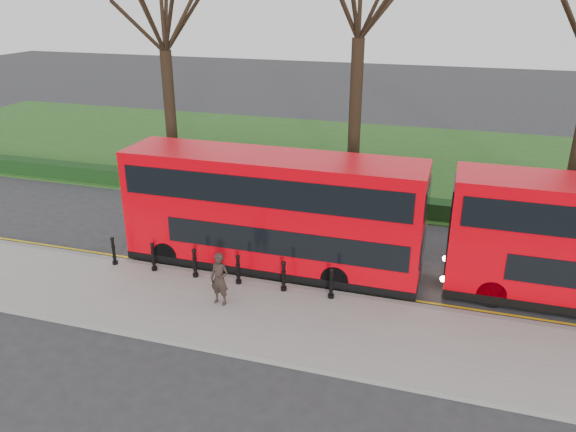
% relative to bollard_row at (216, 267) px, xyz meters
% --- Properties ---
extents(ground, '(120.00, 120.00, 0.00)m').
position_rel_bollard_row_xyz_m(ground, '(0.39, 1.35, -0.65)').
color(ground, '#28282B').
rests_on(ground, ground).
extents(pavement, '(60.00, 4.00, 0.15)m').
position_rel_bollard_row_xyz_m(pavement, '(0.39, -1.65, -0.57)').
color(pavement, gray).
rests_on(pavement, ground).
extents(kerb, '(60.00, 0.25, 0.16)m').
position_rel_bollard_row_xyz_m(kerb, '(0.39, 0.35, -0.57)').
color(kerb, slate).
rests_on(kerb, ground).
extents(grass_verge, '(60.00, 18.00, 0.06)m').
position_rel_bollard_row_xyz_m(grass_verge, '(0.39, 16.35, -0.62)').
color(grass_verge, '#224E1A').
rests_on(grass_verge, ground).
extents(hedge, '(60.00, 0.90, 0.80)m').
position_rel_bollard_row_xyz_m(hedge, '(0.39, 8.15, -0.25)').
color(hedge, black).
rests_on(hedge, ground).
extents(yellow_line_outer, '(60.00, 0.10, 0.01)m').
position_rel_bollard_row_xyz_m(yellow_line_outer, '(0.39, 0.65, -0.64)').
color(yellow_line_outer, yellow).
rests_on(yellow_line_outer, ground).
extents(yellow_line_inner, '(60.00, 0.10, 0.01)m').
position_rel_bollard_row_xyz_m(yellow_line_inner, '(0.39, 0.85, -0.64)').
color(yellow_line_inner, yellow).
rests_on(yellow_line_inner, ground).
extents(tree_left, '(7.39, 7.39, 11.55)m').
position_rel_bollard_row_xyz_m(tree_left, '(-7.61, 11.35, 7.75)').
color(tree_left, black).
rests_on(tree_left, ground).
extents(bollard_row, '(8.07, 0.15, 1.00)m').
position_rel_bollard_row_xyz_m(bollard_row, '(0.00, 0.00, 0.00)').
color(bollard_row, black).
rests_on(bollard_row, pavement).
extents(bus_lead, '(10.39, 2.39, 4.13)m').
position_rel_bollard_row_xyz_m(bus_lead, '(1.38, 1.75, 1.43)').
color(bus_lead, '#D5000B').
rests_on(bus_lead, ground).
extents(pedestrian, '(0.68, 0.50, 1.71)m').
position_rel_bollard_row_xyz_m(pedestrian, '(0.74, -1.36, 0.36)').
color(pedestrian, '#2D211C').
rests_on(pedestrian, pavement).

